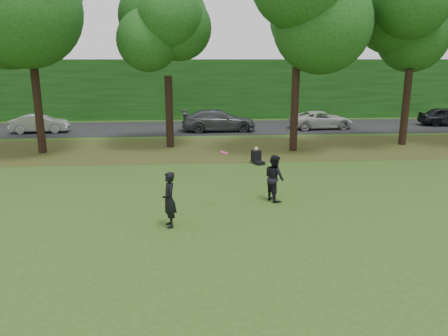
# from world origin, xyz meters

# --- Properties ---
(ground) EXTENTS (120.00, 120.00, 0.00)m
(ground) POSITION_xyz_m (0.00, 0.00, 0.00)
(ground) COLOR #334F18
(ground) RESTS_ON ground
(leaf_litter) EXTENTS (60.00, 7.00, 0.01)m
(leaf_litter) POSITION_xyz_m (0.00, 13.00, 0.01)
(leaf_litter) COLOR #4C441B
(leaf_litter) RESTS_ON ground
(street) EXTENTS (70.00, 7.00, 0.02)m
(street) POSITION_xyz_m (0.00, 21.00, 0.01)
(street) COLOR black
(street) RESTS_ON ground
(far_hedge) EXTENTS (70.00, 3.00, 5.00)m
(far_hedge) POSITION_xyz_m (0.00, 27.00, 2.50)
(far_hedge) COLOR #174213
(far_hedge) RESTS_ON ground
(player_left) EXTENTS (0.55, 0.71, 1.75)m
(player_left) POSITION_xyz_m (-2.49, 1.23, 0.87)
(player_left) COLOR black
(player_left) RESTS_ON ground
(player_right) EXTENTS (0.91, 1.01, 1.71)m
(player_right) POSITION_xyz_m (1.23, 3.54, 0.85)
(player_right) COLOR black
(player_right) RESTS_ON ground
(parked_cars) EXTENTS (42.34, 3.51, 1.55)m
(parked_cars) POSITION_xyz_m (-1.09, 19.99, 0.73)
(parked_cars) COLOR black
(parked_cars) RESTS_ON street
(frisbee) EXTENTS (0.35, 0.35, 0.12)m
(frisbee) POSITION_xyz_m (-0.69, 2.66, 2.02)
(frisbee) COLOR #FF1588
(frisbee) RESTS_ON ground
(seated_person) EXTENTS (0.64, 0.83, 0.83)m
(seated_person) POSITION_xyz_m (1.47, 9.34, 0.31)
(seated_person) COLOR black
(seated_person) RESTS_ON ground
(tree_line) EXTENTS (55.30, 7.90, 12.31)m
(tree_line) POSITION_xyz_m (-0.34, 12.94, 7.84)
(tree_line) COLOR black
(tree_line) RESTS_ON ground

